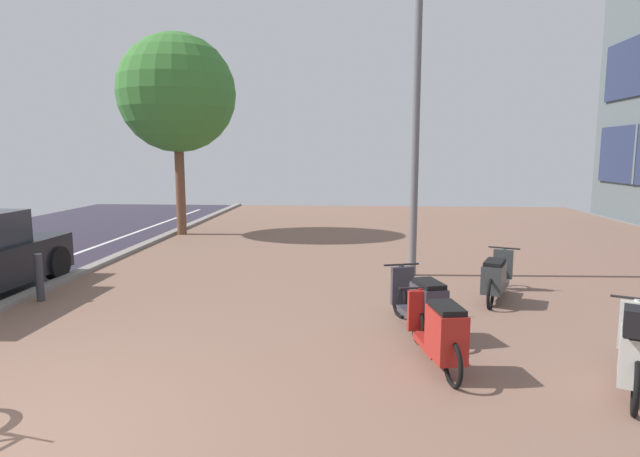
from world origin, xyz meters
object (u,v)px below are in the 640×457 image
(scooter_far, at_px, (440,333))
(scooter_near, at_px, (637,351))
(bollard_far, at_px, (39,278))
(lamp_post, at_px, (417,92))
(street_tree, at_px, (177,94))
(scooter_mid, at_px, (496,277))
(scooter_extra, at_px, (421,304))

(scooter_far, bearing_deg, scooter_near, -16.35)
(scooter_near, xyz_separation_m, bollard_far, (-7.71, 2.77, -0.07))
(scooter_far, height_order, lamp_post, lamp_post)
(scooter_near, xyz_separation_m, street_tree, (-7.76, 9.76, 3.52))
(scooter_mid, height_order, lamp_post, lamp_post)
(scooter_far, xyz_separation_m, lamp_post, (0.17, 4.47, 3.05))
(scooter_extra, bearing_deg, scooter_mid, 50.79)
(scooter_mid, bearing_deg, scooter_extra, -129.21)
(street_tree, bearing_deg, bollard_far, -89.58)
(scooter_far, height_order, scooter_extra, scooter_extra)
(scooter_far, bearing_deg, scooter_mid, 64.81)
(scooter_mid, height_order, scooter_extra, scooter_extra)
(scooter_extra, height_order, lamp_post, lamp_post)
(scooter_near, relative_size, lamp_post, 0.26)
(scooter_near, distance_m, scooter_mid, 3.34)
(scooter_near, distance_m, lamp_post, 6.05)
(scooter_mid, distance_m, lamp_post, 3.69)
(scooter_far, height_order, street_tree, street_tree)
(bollard_far, bearing_deg, street_tree, 90.42)
(scooter_extra, bearing_deg, street_tree, 125.97)
(scooter_far, relative_size, lamp_post, 0.27)
(scooter_mid, height_order, street_tree, street_tree)
(scooter_near, distance_m, street_tree, 12.96)
(scooter_far, bearing_deg, street_tree, 122.91)
(scooter_near, relative_size, bollard_far, 2.10)
(lamp_post, bearing_deg, bollard_far, -159.92)
(street_tree, bearing_deg, scooter_extra, -54.03)
(scooter_mid, xyz_separation_m, lamp_post, (-1.14, 1.69, 3.08))
(bollard_far, bearing_deg, scooter_extra, -11.11)
(lamp_post, bearing_deg, scooter_far, -92.14)
(street_tree, bearing_deg, scooter_near, -51.49)
(scooter_far, relative_size, bollard_far, 2.21)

